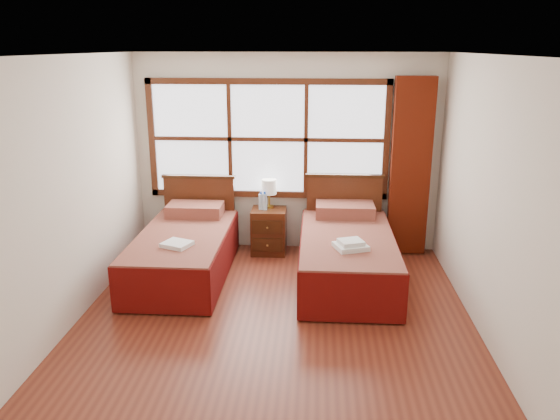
{
  "coord_description": "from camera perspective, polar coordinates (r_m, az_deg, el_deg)",
  "views": [
    {
      "loc": [
        0.39,
        -4.86,
        2.68
      ],
      "look_at": [
        0.01,
        0.7,
        0.99
      ],
      "focal_mm": 35.0,
      "sensor_mm": 36.0,
      "label": 1
    }
  ],
  "objects": [
    {
      "name": "nightstand",
      "position": [
        7.28,
        -1.17,
        -2.22
      ],
      "size": [
        0.45,
        0.45,
        0.6
      ],
      "color": "#4B2110",
      "rests_on": "floor"
    },
    {
      "name": "towels_left",
      "position": [
        6.16,
        -10.72,
        -3.52
      ],
      "size": [
        0.37,
        0.35,
        0.05
      ],
      "rotation": [
        0.0,
        0.0,
        -0.38
      ],
      "color": "white",
      "rests_on": "bed_left"
    },
    {
      "name": "bed_left",
      "position": [
        6.69,
        -9.96,
        -4.17
      ],
      "size": [
        1.05,
        2.07,
        1.02
      ],
      "color": "#361B0B",
      "rests_on": "floor"
    },
    {
      "name": "bed_right",
      "position": [
        6.51,
        6.97,
        -4.51
      ],
      "size": [
        1.09,
        2.11,
        1.06
      ],
      "color": "#361B0B",
      "rests_on": "floor"
    },
    {
      "name": "curtain",
      "position": [
        7.23,
        13.46,
        4.33
      ],
      "size": [
        0.5,
        0.16,
        2.3
      ],
      "primitive_type": "cube",
      "color": "#5E1809",
      "rests_on": "wall_back"
    },
    {
      "name": "floor",
      "position": [
        5.56,
        -0.62,
        -11.95
      ],
      "size": [
        4.5,
        4.5,
        0.0
      ],
      "primitive_type": "plane",
      "color": "maroon",
      "rests_on": "ground"
    },
    {
      "name": "bottle_far",
      "position": [
        7.15,
        -1.61,
        0.89
      ],
      "size": [
        0.06,
        0.06,
        0.24
      ],
      "color": "silver",
      "rests_on": "nightstand"
    },
    {
      "name": "towels_right",
      "position": [
        5.96,
        7.41,
        -3.64
      ],
      "size": [
        0.41,
        0.38,
        0.1
      ],
      "rotation": [
        0.0,
        0.0,
        0.35
      ],
      "color": "white",
      "rests_on": "bed_right"
    },
    {
      "name": "wall_left",
      "position": [
        5.59,
        -21.58,
        1.34
      ],
      "size": [
        0.0,
        4.5,
        4.5
      ],
      "primitive_type": "plane",
      "rotation": [
        1.57,
        0.0,
        1.57
      ],
      "color": "silver",
      "rests_on": "floor"
    },
    {
      "name": "window",
      "position": [
        7.2,
        -1.28,
        7.41
      ],
      "size": [
        3.16,
        0.06,
        1.56
      ],
      "color": "white",
      "rests_on": "wall_back"
    },
    {
      "name": "lamp",
      "position": [
        7.21,
        -1.15,
        2.35
      ],
      "size": [
        0.2,
        0.2,
        0.38
      ],
      "color": "#B39739",
      "rests_on": "nightstand"
    },
    {
      "name": "wall_back",
      "position": [
        7.25,
        0.73,
        5.88
      ],
      "size": [
        4.0,
        0.0,
        4.0
      ],
      "primitive_type": "plane",
      "rotation": [
        1.57,
        0.0,
        0.0
      ],
      "color": "silver",
      "rests_on": "floor"
    },
    {
      "name": "ceiling",
      "position": [
        4.88,
        -0.72,
        15.9
      ],
      "size": [
        4.5,
        4.5,
        0.0
      ],
      "primitive_type": "plane",
      "rotation": [
        3.14,
        0.0,
        0.0
      ],
      "color": "white",
      "rests_on": "wall_back"
    },
    {
      "name": "bottle_near",
      "position": [
        7.17,
        -2.0,
        0.9
      ],
      "size": [
        0.06,
        0.06,
        0.24
      ],
      "color": "silver",
      "rests_on": "nightstand"
    },
    {
      "name": "wall_right",
      "position": [
        5.3,
        21.42,
        0.57
      ],
      "size": [
        0.0,
        4.5,
        4.5
      ],
      "primitive_type": "plane",
      "rotation": [
        1.57,
        0.0,
        -1.57
      ],
      "color": "silver",
      "rests_on": "floor"
    }
  ]
}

